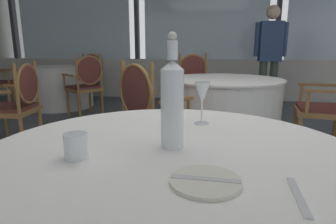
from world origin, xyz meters
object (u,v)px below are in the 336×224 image
water_bottle (172,102)px  dining_chair_0_0 (89,72)px  wine_glass (202,94)px  dining_chair_3_0 (18,100)px  water_tumbler (76,146)px  diner_person_0 (270,52)px  dining_chair_1_0 (147,110)px  dining_chair_0_2 (86,81)px  dining_chair_1_2 (195,82)px  dining_chair_1_1 (331,100)px  side_plate (205,181)px

water_bottle → dining_chair_0_0: (-2.50, 4.96, -0.35)m
wine_glass → dining_chair_0_0: bearing=119.2°
water_bottle → dining_chair_3_0: size_ratio=0.40×
water_tumbler → diner_person_0: (1.37, 4.25, 0.22)m
dining_chair_0_0 → dining_chair_1_0: dining_chair_0_0 is taller
dining_chair_0_2 → diner_person_0: bearing=-127.1°
dining_chair_0_2 → diner_person_0: diner_person_0 is taller
dining_chair_0_0 → wine_glass: bearing=36.8°
water_bottle → dining_chair_0_2: bearing=118.9°
dining_chair_1_2 → dining_chair_0_0: bearing=-145.8°
dining_chair_1_1 → dining_chair_3_0: 3.23m
wine_glass → dining_chair_1_2: bearing=93.7°
water_bottle → diner_person_0: bearing=75.1°
dining_chair_1_1 → dining_chair_3_0: size_ratio=1.04×
dining_chair_1_1 → dining_chair_3_0: (-3.22, -0.31, -0.03)m
water_tumbler → dining_chair_3_0: (-1.62, 1.91, -0.25)m
wine_glass → dining_chair_0_0: size_ratio=0.19×
dining_chair_0_0 → dining_chair_3_0: bearing=18.5°
wine_glass → side_plate: bearing=-87.1°
side_plate → dining_chair_0_2: 4.05m
water_tumbler → dining_chair_1_2: bearing=87.2°
dining_chair_0_2 → dining_chair_3_0: bearing=125.0°
side_plate → dining_chair_1_1: bearing=62.5°
dining_chair_1_2 → diner_person_0: bearing=104.6°
wine_glass → dining_chair_1_1: (1.24, 1.76, -0.31)m
dining_chair_0_2 → side_plate: bearing=156.2°
dining_chair_0_2 → dining_chair_1_1: bearing=-163.7°
dining_chair_0_0 → dining_chair_1_2: 2.94m
water_tumbler → dining_chair_0_0: bearing=113.6°
dining_chair_0_2 → dining_chair_1_0: dining_chair_0_2 is taller
dining_chair_0_0 → dining_chair_0_2: 1.79m
dining_chair_1_2 → dining_chair_3_0: 2.33m
water_bottle → dining_chair_3_0: (-1.89, 1.77, -0.37)m
dining_chair_0_2 → diner_person_0: (2.92, 0.80, 0.44)m
wine_glass → dining_chair_1_0: size_ratio=0.19×
diner_person_0 → wine_glass: bearing=-16.1°
water_bottle → dining_chair_1_2: 3.28m
wine_glass → dining_chair_0_2: 3.56m
dining_chair_0_2 → dining_chair_1_1: (3.15, -1.23, 0.00)m
dining_chair_1_2 → diner_person_0: 1.52m
water_tumbler → dining_chair_3_0: bearing=130.3°
dining_chair_0_0 → dining_chair_1_2: (2.40, -1.70, 0.03)m
dining_chair_1_2 → dining_chair_0_2: bearing=-112.0°
water_bottle → dining_chair_0_0: 5.56m
water_tumbler → dining_chair_1_2: size_ratio=0.08×
dining_chair_3_0 → water_tumbler: bearing=123.3°
dining_chair_0_0 → water_tumbler: bearing=31.2°
dining_chair_3_0 → dining_chair_1_1: bearing=178.5°
water_bottle → dining_chair_1_2: bearing=91.8°
side_plate → dining_chair_0_0: 5.83m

